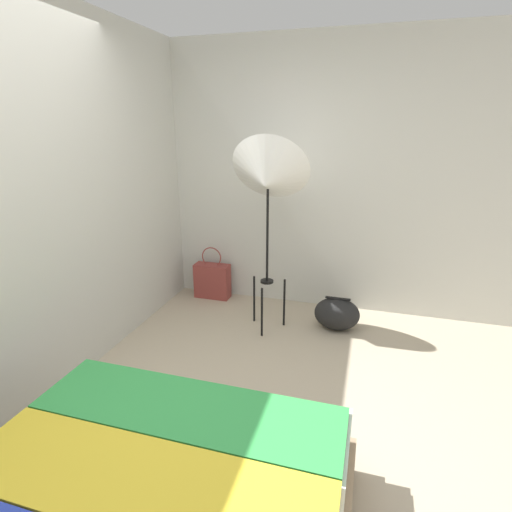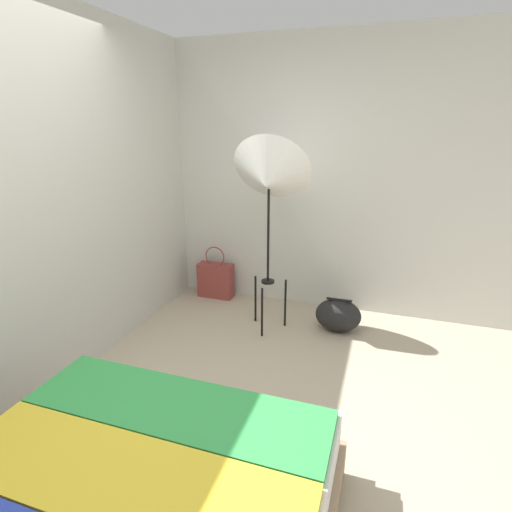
# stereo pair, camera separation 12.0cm
# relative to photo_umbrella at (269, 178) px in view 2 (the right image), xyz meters

# --- Properties ---
(ground_plane) EXTENTS (14.00, 14.00, 0.00)m
(ground_plane) POSITION_rel_photo_umbrella_xyz_m (0.07, -1.68, -1.38)
(ground_plane) COLOR tan
(wall_back) EXTENTS (8.00, 0.05, 2.60)m
(wall_back) POSITION_rel_photo_umbrella_xyz_m (0.07, 0.67, -0.08)
(wall_back) COLOR beige
(wall_back) RESTS_ON ground_plane
(wall_side_left) EXTENTS (0.05, 8.00, 2.60)m
(wall_side_left) POSITION_rel_photo_umbrella_xyz_m (-1.18, -0.68, -0.08)
(wall_side_left) COLOR beige
(wall_side_left) RESTS_ON ground_plane
(photo_umbrella) EXTENTS (0.67, 0.57, 1.73)m
(photo_umbrella) POSITION_rel_photo_umbrella_xyz_m (0.00, 0.00, 0.00)
(photo_umbrella) COLOR black
(photo_umbrella) RESTS_ON ground_plane
(tote_bag) EXTENTS (0.38, 0.16, 0.57)m
(tote_bag) POSITION_rel_photo_umbrella_xyz_m (-0.74, 0.50, -1.19)
(tote_bag) COLOR brown
(tote_bag) RESTS_ON ground_plane
(duffel_bag) EXTENTS (0.41, 0.30, 0.31)m
(duffel_bag) POSITION_rel_photo_umbrella_xyz_m (0.63, 0.15, -1.23)
(duffel_bag) COLOR black
(duffel_bag) RESTS_ON ground_plane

